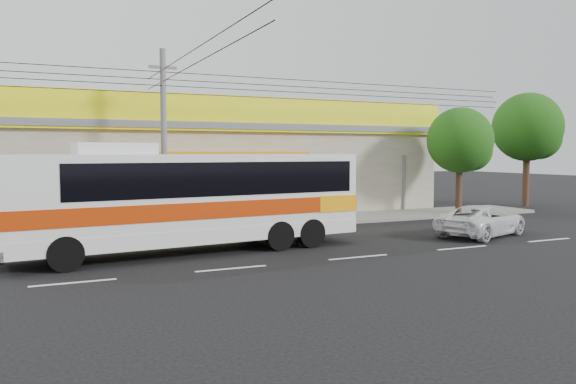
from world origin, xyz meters
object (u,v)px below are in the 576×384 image
Objects in this scene: coach_bus at (196,194)px; tree_near at (462,143)px; white_car at (482,221)px; utility_pole at (163,81)px; motorbike_dark at (9,218)px; tree_far at (530,129)px; motorbike_red at (182,216)px.

tree_near is at bearing 12.18° from coach_bus.
white_car is 13.29m from utility_pole.
coach_bus is 15.66m from tree_near.
motorbike_dark is 0.28× the size of tree_far.
motorbike_dark is 17.73m from white_car.
motorbike_dark is at bearing 57.64° from motorbike_red.
utility_pole is at bearing 41.45° from white_car.
coach_bus reaches higher than motorbike_red.
white_car is at bearing -11.11° from coach_bus.
tree_near reaches higher than motorbike_red.
utility_pole reaches higher than tree_near.
tree_near is at bearing -86.45° from motorbike_dark.
tree_near is at bearing -107.24° from motorbike_red.
tree_far is at bearing -101.17° from motorbike_red.
white_car is at bearing -125.49° from tree_near.
coach_bus is at bearing -130.57° from motorbike_dark.
motorbike_red is (0.66, 4.55, -1.16)m from coach_bus.
coach_bus is 8.31m from motorbike_dark.
coach_bus is 5.71× the size of motorbike_red.
white_car is at bearing -106.39° from motorbike_dark.
tree_far is (27.50, 0.94, 3.78)m from motorbike_dark.
motorbike_red is at bearing -96.90° from motorbike_dark.
motorbike_dark reaches higher than motorbike_red.
coach_bus is at bearing 64.80° from white_car.
white_car is 0.12× the size of utility_pole.
utility_pole reaches higher than coach_bus.
utility_pole is 6.32× the size of tree_near.
coach_bus reaches higher than white_car.
motorbike_dark is 0.06× the size of utility_pole.
motorbike_dark is 7.70m from utility_pole.
tree_near is at bearing -0.50° from utility_pole.
motorbike_red reaches higher than white_car.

